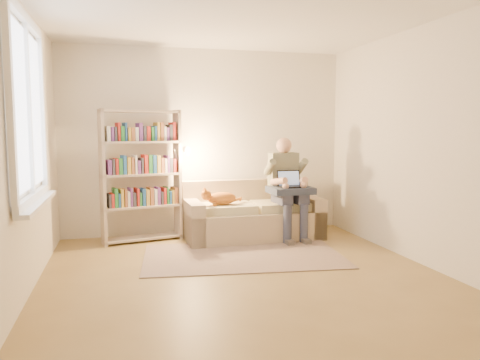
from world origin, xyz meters
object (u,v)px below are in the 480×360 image
object	(u,v)px
person	(287,182)
laptop	(289,183)
cat	(222,198)
sofa	(252,217)
bookshelf	(142,169)

from	to	relation	value
person	laptop	xyz separation A→B (m)	(-0.01, -0.12, 0.01)
laptop	cat	bearing A→B (deg)	170.12
person	sofa	bearing A→B (deg)	162.21
sofa	bookshelf	bearing A→B (deg)	171.98
cat	laptop	xyz separation A→B (m)	(0.88, -0.13, 0.19)
person	laptop	size ratio (longest dim) A/B	4.17
cat	person	bearing A→B (deg)	-1.79
bookshelf	sofa	bearing A→B (deg)	-18.30
laptop	bookshelf	bearing A→B (deg)	165.91
sofa	laptop	bearing A→B (deg)	-31.86
sofa	person	bearing A→B (deg)	-17.79
sofa	laptop	size ratio (longest dim) A/B	5.65
laptop	bookshelf	size ratio (longest dim) A/B	0.19
person	bookshelf	distance (m)	1.95
sofa	person	distance (m)	0.67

